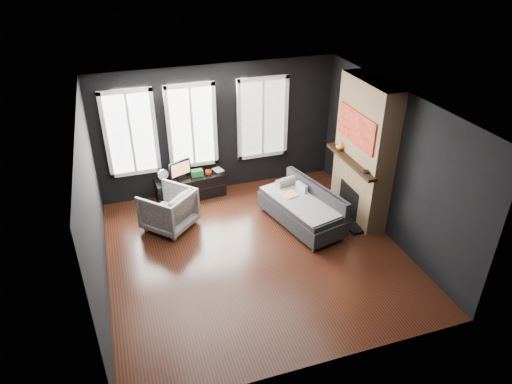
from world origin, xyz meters
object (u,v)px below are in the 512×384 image
object	(u,v)px
sofa	(301,207)
book	(214,166)
armchair	(168,208)
mantel_vase	(340,146)
mug	(208,172)
media_console	(190,187)
monitor	(180,169)

from	to	relation	value
sofa	book	bearing A→B (deg)	111.94
armchair	book	distance (m)	1.56
sofa	book	xyz separation A→B (m)	(-1.27, 1.73, 0.23)
sofa	mantel_vase	xyz separation A→B (m)	(0.95, 0.45, 0.93)
sofa	armchair	bearing A→B (deg)	149.82
mug	mantel_vase	bearing A→B (deg)	-26.26
sofa	media_console	bearing A→B (deg)	123.48
monitor	book	xyz separation A→B (m)	(0.72, 0.08, -0.10)
media_console	book	world-z (taller)	book
monitor	book	size ratio (longest dim) A/B	1.99
monitor	mantel_vase	distance (m)	3.23
media_console	mug	bearing A→B (deg)	-9.14
monitor	mantel_vase	size ratio (longest dim) A/B	2.82
media_console	book	xyz separation A→B (m)	(0.54, 0.09, 0.37)
sofa	monitor	world-z (taller)	monitor
monitor	mug	size ratio (longest dim) A/B	3.68
armchair	mantel_vase	size ratio (longest dim) A/B	4.87
armchair	monitor	distance (m)	1.09
sofa	monitor	xyz separation A→B (m)	(-1.99, 1.64, 0.32)
media_console	mug	world-z (taller)	mug
mug	mantel_vase	distance (m)	2.74
armchair	media_console	bearing A→B (deg)	-165.32
monitor	mug	distance (m)	0.60
sofa	book	world-z (taller)	sofa
media_console	book	distance (m)	0.66
sofa	mantel_vase	world-z (taller)	mantel_vase
armchair	mantel_vase	distance (m)	3.48
media_console	sofa	bearing A→B (deg)	-47.95
media_console	mug	size ratio (longest dim) A/B	10.58
armchair	monitor	world-z (taller)	monitor
armchair	sofa	bearing A→B (deg)	120.64
media_console	mantel_vase	bearing A→B (deg)	-29.12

